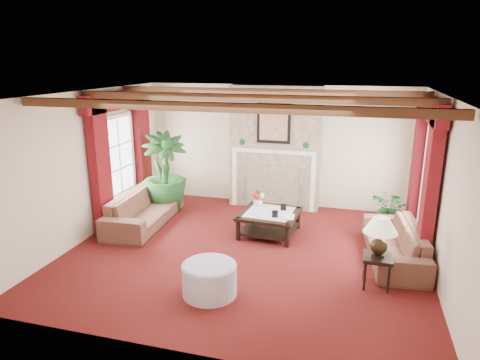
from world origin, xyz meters
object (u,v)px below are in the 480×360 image
(sofa_right, at_px, (395,236))
(coffee_table, at_px, (269,223))
(sofa_left, at_px, (144,204))
(side_table, at_px, (376,271))
(ottoman, at_px, (209,279))
(potted_palm, at_px, (165,189))

(sofa_right, xyz_separation_m, coffee_table, (-2.22, 0.48, -0.18))
(sofa_right, bearing_deg, coffee_table, -108.48)
(sofa_left, relative_size, sofa_right, 1.08)
(side_table, bearing_deg, sofa_right, 73.43)
(coffee_table, height_order, side_table, side_table)
(sofa_right, relative_size, coffee_table, 1.97)
(sofa_left, distance_m, side_table, 4.65)
(sofa_right, xyz_separation_m, side_table, (-0.30, -1.02, -0.16))
(sofa_left, xyz_separation_m, ottoman, (2.16, -2.20, -0.21))
(side_table, bearing_deg, potted_palm, 153.09)
(coffee_table, distance_m, side_table, 2.44)
(potted_palm, xyz_separation_m, coffee_table, (2.49, -0.73, -0.26))
(sofa_right, xyz_separation_m, ottoman, (-2.59, -1.89, -0.17))
(ottoman, bearing_deg, sofa_left, 134.53)
(potted_palm, height_order, ottoman, potted_palm)
(side_table, distance_m, ottoman, 2.44)
(ottoman, bearing_deg, potted_palm, 124.38)
(coffee_table, xyz_separation_m, side_table, (1.91, -1.51, 0.02))
(sofa_left, distance_m, sofa_right, 4.76)
(potted_palm, distance_m, side_table, 4.94)
(sofa_left, xyz_separation_m, potted_palm, (0.04, 0.90, 0.05))
(potted_palm, relative_size, side_table, 4.00)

